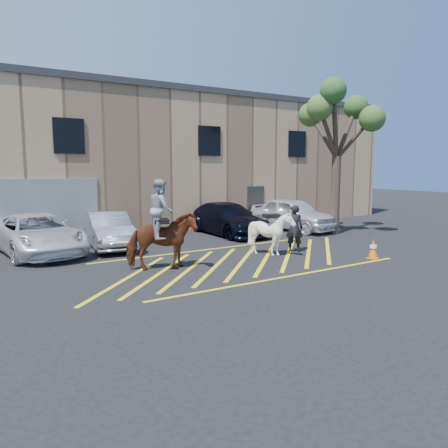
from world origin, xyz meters
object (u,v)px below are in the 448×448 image
mounted_bay (161,234)px  traffic_cone (373,249)px  car_white_pickup (37,234)px  tree (338,116)px  car_silver_sedan (109,230)px  car_blue_suv (228,219)px  handler (294,228)px  car_white_suv (293,214)px  saddled_white (271,233)px

mounted_bay → traffic_cone: (7.13, -2.56, -0.81)m
car_white_pickup → mounted_bay: size_ratio=1.87×
car_white_pickup → tree: 14.35m
car_silver_sedan → traffic_cone: bearing=-37.0°
car_blue_suv → tree: 7.20m
car_silver_sedan → tree: (10.53, -2.41, 4.97)m
car_white_pickup → handler: (8.53, -4.89, 0.16)m
car_white_suv → car_blue_suv: bearing=162.5°
handler → tree: bearing=-113.1°
car_white_pickup → car_blue_suv: (8.73, 0.14, 0.01)m
car_silver_sedan → car_white_suv: bearing=5.9°
car_white_pickup → car_silver_sedan: car_white_pickup is taller
car_blue_suv → mounted_bay: size_ratio=1.80×
car_blue_suv → mounted_bay: bearing=-138.7°
car_white_pickup → car_white_suv: car_white_suv is taller
mounted_bay → traffic_cone: size_ratio=4.00×
car_white_pickup → handler: handler is taller
mounted_bay → car_silver_sedan: bearing=92.4°
handler → traffic_cone: size_ratio=2.51×
car_white_suv → tree: bearing=-75.3°
car_white_pickup → tree: (13.23, -2.57, 4.93)m
car_blue_suv → handler: bearing=-91.7°
car_silver_sedan → tree: bearing=-5.1°
car_white_suv → saddled_white: bearing=-146.1°
tree → saddled_white: bearing=-157.8°
saddled_white → traffic_cone: saddled_white is taller
car_blue_suv → car_white_suv: bearing=-9.3°
car_white_suv → handler: 5.84m
car_silver_sedan → saddled_white: saddled_white is taller
car_blue_suv → saddled_white: bearing=-105.1°
car_silver_sedan → traffic_cone: 10.35m
mounted_bay → saddled_white: 4.41m
car_blue_suv → traffic_cone: car_blue_suv is taller
car_blue_suv → saddled_white: (-1.43, -5.13, 0.08)m
car_silver_sedan → saddled_white: (4.59, -4.84, 0.12)m
car_white_suv → handler: size_ratio=2.68×
car_silver_sedan → car_blue_suv: car_blue_suv is taller
car_blue_suv → mounted_bay: mounted_bay is taller
car_white_suv → mounted_bay: 10.45m
car_white_suv → traffic_cone: car_white_suv is taller
car_blue_suv → car_white_suv: size_ratio=1.07×
car_silver_sedan → saddled_white: 6.67m
car_silver_sedan → mounted_bay: (0.19, -4.73, 0.45)m
car_white_pickup → tree: size_ratio=0.75×
car_silver_sedan → car_white_suv: size_ratio=0.90×
car_white_pickup → traffic_cone: size_ratio=7.48×
car_blue_suv → car_white_suv: car_white_suv is taller
car_silver_sedan → mounted_bay: mounted_bay is taller
traffic_cone → car_blue_suv: bearing=99.7°
traffic_cone → tree: tree is taller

